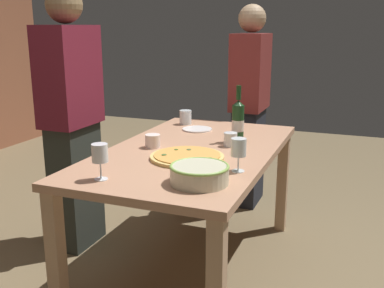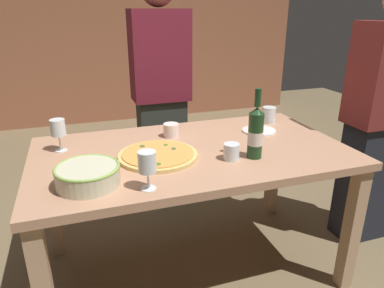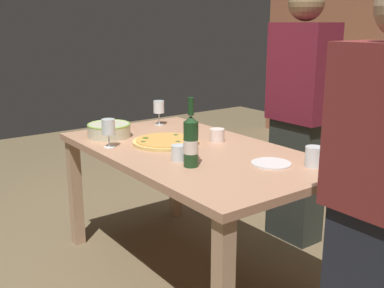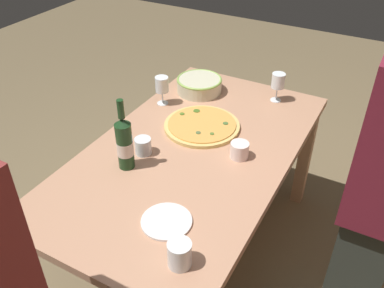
% 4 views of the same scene
% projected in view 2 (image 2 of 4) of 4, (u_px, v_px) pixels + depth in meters
% --- Properties ---
extents(ground_plane, '(8.00, 8.00, 0.00)m').
position_uv_depth(ground_plane, '(192.00, 267.00, 2.10)').
color(ground_plane, brown).
extents(dining_table, '(1.60, 0.90, 0.75)m').
position_uv_depth(dining_table, '(192.00, 166.00, 1.86)').
color(dining_table, tan).
rests_on(dining_table, ground).
extents(brick_wall_back, '(5.01, 0.16, 2.49)m').
position_uv_depth(brick_wall_back, '(112.00, 24.00, 4.49)').
color(brick_wall_back, '#9E5D40').
rests_on(brick_wall_back, ground).
extents(pizza, '(0.39, 0.39, 0.03)m').
position_uv_depth(pizza, '(158.00, 155.00, 1.73)').
color(pizza, '#DEBA68').
rests_on(pizza, dining_table).
extents(serving_bowl, '(0.26, 0.26, 0.08)m').
position_uv_depth(serving_bowl, '(88.00, 175.00, 1.44)').
color(serving_bowl, beige).
rests_on(serving_bowl, dining_table).
extents(wine_bottle, '(0.07, 0.07, 0.34)m').
position_uv_depth(wine_bottle, '(256.00, 132.00, 1.69)').
color(wine_bottle, '#1B3D1D').
rests_on(wine_bottle, dining_table).
extents(wine_glass_near_pizza, '(0.07, 0.07, 0.17)m').
position_uv_depth(wine_glass_near_pizza, '(58.00, 129.00, 1.77)').
color(wine_glass_near_pizza, white).
rests_on(wine_glass_near_pizza, dining_table).
extents(wine_glass_by_bottle, '(0.07, 0.07, 0.16)m').
position_uv_depth(wine_glass_by_bottle, '(147.00, 164.00, 1.39)').
color(wine_glass_by_bottle, white).
rests_on(wine_glass_by_bottle, dining_table).
extents(cup_amber, '(0.09, 0.09, 0.08)m').
position_uv_depth(cup_amber, '(171.00, 130.00, 2.00)').
color(cup_amber, white).
rests_on(cup_amber, dining_table).
extents(cup_ceramic, '(0.08, 0.08, 0.10)m').
position_uv_depth(cup_ceramic, '(269.00, 115.00, 2.24)').
color(cup_ceramic, white).
rests_on(cup_ceramic, dining_table).
extents(cup_spare, '(0.08, 0.08, 0.08)m').
position_uv_depth(cup_spare, '(231.00, 152.00, 1.69)').
color(cup_spare, white).
rests_on(cup_spare, dining_table).
extents(side_plate, '(0.20, 0.20, 0.01)m').
position_uv_depth(side_plate, '(259.00, 131.00, 2.09)').
color(side_plate, white).
rests_on(side_plate, dining_table).
extents(person_host, '(0.41, 0.24, 1.59)m').
position_uv_depth(person_host, '(380.00, 120.00, 2.14)').
color(person_host, '#1F222C').
rests_on(person_host, ground).
extents(person_guest_left, '(0.40, 0.24, 1.66)m').
position_uv_depth(person_guest_left, '(161.00, 96.00, 2.55)').
color(person_guest_left, '#2D322C').
rests_on(person_guest_left, ground).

